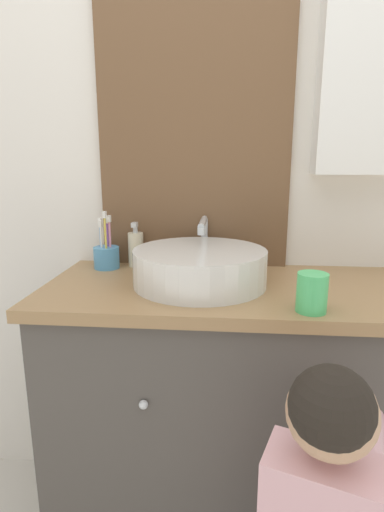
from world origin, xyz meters
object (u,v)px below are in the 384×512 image
Objects in this scene: toothbrush_holder at (106,255)px; drinking_cup at (312,293)px; soap_dispenser at (136,249)px; sink_basin at (200,266)px.

toothbrush_holder is 2.04× the size of drinking_cup.
soap_dispenser is 1.60× the size of drinking_cup.
toothbrush_holder is at bearing -158.54° from soap_dispenser.
toothbrush_holder is at bearing 155.45° from sink_basin.
drinking_cup is (0.29, -0.20, -0.01)m from sink_basin.
sink_basin is 0.31m from soap_dispenser.
soap_dispenser is (0.10, 0.04, 0.02)m from toothbrush_holder.
toothbrush_holder is 1.27× the size of soap_dispenser.
soap_dispenser is (-0.24, 0.19, 0.01)m from sink_basin.
sink_basin is at bearing -24.55° from toothbrush_holder.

